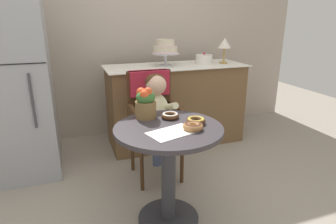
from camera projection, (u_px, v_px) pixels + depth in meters
ground_plane at (168, 218)px, 2.10m from camera, size 8.00×8.00×0.00m
back_wall at (115, 22)px, 3.33m from camera, size 4.80×0.10×2.70m
cafe_table at (168, 156)px, 1.94m from camera, size 0.72×0.72×0.72m
wicker_chair at (152, 107)px, 2.56m from camera, size 0.42×0.45×0.95m
seated_child at (157, 108)px, 2.41m from camera, size 0.27×0.32×0.73m
paper_napkin at (172, 132)px, 1.78m from camera, size 0.34×0.26×0.00m
donut_front at (193, 126)px, 1.82m from camera, size 0.13×0.13×0.05m
donut_mid at (170, 115)px, 2.03m from camera, size 0.13×0.13×0.04m
donut_side at (196, 121)px, 1.92m from camera, size 0.13×0.13×0.04m
flower_vase at (146, 102)px, 2.02m from camera, size 0.15×0.15×0.22m
display_counter at (176, 104)px, 3.30m from camera, size 1.56×0.62×0.90m
tiered_cake_stand at (165, 49)px, 3.06m from camera, size 0.30×0.30×0.28m
round_layer_cake at (204, 59)px, 3.24m from camera, size 0.19×0.19×0.13m
table_lamp at (225, 44)px, 3.22m from camera, size 0.15×0.15×0.28m
refrigerator at (12, 84)px, 2.49m from camera, size 0.64×0.63×1.70m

